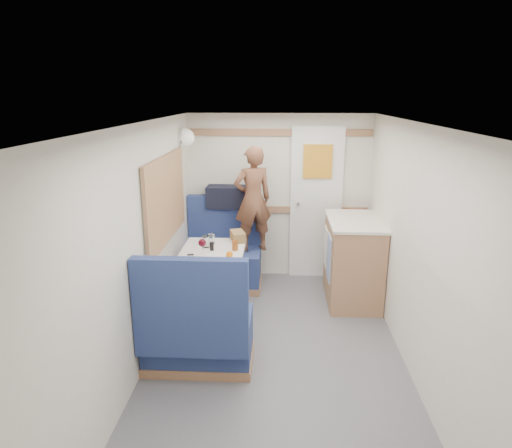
# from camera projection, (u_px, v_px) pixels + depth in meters

# --- Properties ---
(floor) EXTENTS (4.50, 4.50, 0.00)m
(floor) POSITION_uv_depth(u_px,v_px,m) (276.00, 379.00, 3.67)
(floor) COLOR #515156
(floor) RESTS_ON ground
(ceiling) EXTENTS (4.50, 4.50, 0.00)m
(ceiling) POSITION_uv_depth(u_px,v_px,m) (279.00, 126.00, 3.13)
(ceiling) COLOR silver
(ceiling) RESTS_ON wall_back
(wall_back) EXTENTS (2.20, 0.02, 2.00)m
(wall_back) POSITION_uv_depth(u_px,v_px,m) (279.00, 197.00, 5.56)
(wall_back) COLOR silver
(wall_back) RESTS_ON floor
(wall_left) EXTENTS (0.02, 4.50, 2.00)m
(wall_left) POSITION_uv_depth(u_px,v_px,m) (132.00, 260.00, 3.46)
(wall_left) COLOR silver
(wall_left) RESTS_ON floor
(wall_right) EXTENTS (0.02, 4.50, 2.00)m
(wall_right) POSITION_uv_depth(u_px,v_px,m) (427.00, 266.00, 3.34)
(wall_right) COLOR silver
(wall_right) RESTS_ON floor
(oak_trim_low) EXTENTS (2.15, 0.02, 0.08)m
(oak_trim_low) POSITION_uv_depth(u_px,v_px,m) (279.00, 210.00, 5.58)
(oak_trim_low) COLOR olive
(oak_trim_low) RESTS_ON wall_back
(oak_trim_high) EXTENTS (2.15, 0.02, 0.08)m
(oak_trim_high) POSITION_uv_depth(u_px,v_px,m) (280.00, 132.00, 5.33)
(oak_trim_high) COLOR olive
(oak_trim_high) RESTS_ON wall_back
(side_window) EXTENTS (0.04, 1.30, 0.72)m
(side_window) POSITION_uv_depth(u_px,v_px,m) (165.00, 199.00, 4.35)
(side_window) COLOR #ADBDA1
(side_window) RESTS_ON wall_left
(rear_door) EXTENTS (0.62, 0.12, 1.86)m
(rear_door) POSITION_uv_depth(u_px,v_px,m) (316.00, 201.00, 5.51)
(rear_door) COLOR white
(rear_door) RESTS_ON wall_back
(dinette_table) EXTENTS (0.62, 0.92, 0.72)m
(dinette_table) POSITION_uv_depth(u_px,v_px,m) (212.00, 267.00, 4.51)
(dinette_table) COLOR white
(dinette_table) RESTS_ON floor
(bench_far) EXTENTS (0.90, 0.59, 1.05)m
(bench_far) POSITION_uv_depth(u_px,v_px,m) (223.00, 261.00, 5.42)
(bench_far) COLOR navy
(bench_far) RESTS_ON floor
(bench_near) EXTENTS (0.90, 0.59, 1.05)m
(bench_near) POSITION_uv_depth(u_px,v_px,m) (197.00, 335.00, 3.76)
(bench_near) COLOR navy
(bench_near) RESTS_ON floor
(ledge) EXTENTS (0.90, 0.14, 0.04)m
(ledge) POSITION_uv_depth(u_px,v_px,m) (225.00, 209.00, 5.50)
(ledge) COLOR olive
(ledge) RESTS_ON bench_far
(dome_light) EXTENTS (0.20, 0.20, 0.20)m
(dome_light) POSITION_uv_depth(u_px,v_px,m) (185.00, 138.00, 5.02)
(dome_light) COLOR white
(dome_light) RESTS_ON wall_left
(galley_counter) EXTENTS (0.57, 0.92, 0.92)m
(galley_counter) POSITION_uv_depth(u_px,v_px,m) (352.00, 260.00, 4.99)
(galley_counter) COLOR olive
(galley_counter) RESTS_ON floor
(person) EXTENTS (0.52, 0.44, 1.21)m
(person) POSITION_uv_depth(u_px,v_px,m) (253.00, 199.00, 5.19)
(person) COLOR brown
(person) RESTS_ON bench_far
(duffel_bag) EXTENTS (0.54, 0.27, 0.26)m
(duffel_bag) POSITION_uv_depth(u_px,v_px,m) (229.00, 197.00, 5.46)
(duffel_bag) COLOR black
(duffel_bag) RESTS_ON ledge
(tray) EXTENTS (0.37, 0.42, 0.02)m
(tray) POSITION_uv_depth(u_px,v_px,m) (211.00, 259.00, 4.27)
(tray) COLOR white
(tray) RESTS_ON dinette_table
(orange_fruit) EXTENTS (0.07, 0.07, 0.07)m
(orange_fruit) POSITION_uv_depth(u_px,v_px,m) (229.00, 255.00, 4.25)
(orange_fruit) COLOR orange
(orange_fruit) RESTS_ON tray
(cheese_block) EXTENTS (0.11, 0.08, 0.03)m
(cheese_block) POSITION_uv_depth(u_px,v_px,m) (202.00, 261.00, 4.12)
(cheese_block) COLOR #F2E68C
(cheese_block) RESTS_ON tray
(wine_glass) EXTENTS (0.08, 0.08, 0.17)m
(wine_glass) POSITION_uv_depth(u_px,v_px,m) (202.00, 243.00, 4.34)
(wine_glass) COLOR white
(wine_glass) RESTS_ON dinette_table
(tumbler_left) EXTENTS (0.06, 0.06, 0.10)m
(tumbler_left) POSITION_uv_depth(u_px,v_px,m) (191.00, 260.00, 4.11)
(tumbler_left) COLOR white
(tumbler_left) RESTS_ON dinette_table
(tumbler_mid) EXTENTS (0.07, 0.07, 0.12)m
(tumbler_mid) POSITION_uv_depth(u_px,v_px,m) (206.00, 242.00, 4.60)
(tumbler_mid) COLOR silver
(tumbler_mid) RESTS_ON dinette_table
(tumbler_right) EXTENTS (0.06, 0.06, 0.10)m
(tumbler_right) POSITION_uv_depth(u_px,v_px,m) (212.00, 239.00, 4.70)
(tumbler_right) COLOR white
(tumbler_right) RESTS_ON dinette_table
(beer_glass) EXTENTS (0.06, 0.06, 0.10)m
(beer_glass) POSITION_uv_depth(u_px,v_px,m) (235.00, 245.00, 4.51)
(beer_glass) COLOR brown
(beer_glass) RESTS_ON dinette_table
(pepper_grinder) EXTENTS (0.04, 0.04, 0.11)m
(pepper_grinder) POSITION_uv_depth(u_px,v_px,m) (212.00, 247.00, 4.45)
(pepper_grinder) COLOR black
(pepper_grinder) RESTS_ON dinette_table
(bread_loaf) EXTENTS (0.19, 0.26, 0.10)m
(bread_loaf) POSITION_uv_depth(u_px,v_px,m) (238.00, 236.00, 4.81)
(bread_loaf) COLOR brown
(bread_loaf) RESTS_ON dinette_table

